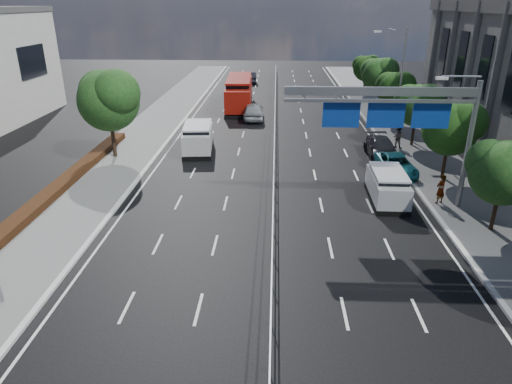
{
  "coord_description": "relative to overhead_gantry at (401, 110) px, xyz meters",
  "views": [
    {
      "loc": [
        0.04,
        -14.35,
        10.97
      ],
      "look_at": [
        -0.84,
        6.06,
        2.4
      ],
      "focal_mm": 32.0,
      "sensor_mm": 36.0,
      "label": 1
    }
  ],
  "objects": [
    {
      "name": "overhead_gantry",
      "position": [
        0.0,
        0.0,
        0.0
      ],
      "size": [
        10.24,
        0.38,
        7.45
      ],
      "color": "gray",
      "rests_on": "ground"
    },
    {
      "name": "white_minivan",
      "position": [
        -12.72,
        9.91,
        -4.54
      ],
      "size": [
        2.64,
        5.2,
        2.18
      ],
      "rotation": [
        0.0,
        0.0,
        0.1
      ],
      "color": "black",
      "rests_on": "ground"
    },
    {
      "name": "parked_car_dark",
      "position": [
        1.35,
        8.95,
        -4.89
      ],
      "size": [
        2.08,
        4.98,
        1.44
      ],
      "primitive_type": "imported",
      "rotation": [
        0.0,
        0.0,
        0.01
      ],
      "color": "black",
      "rests_on": "ground"
    },
    {
      "name": "silver_minivan",
      "position": [
        -0.04,
        0.75,
        -4.69
      ],
      "size": [
        2.03,
        4.55,
        1.87
      ],
      "rotation": [
        0.0,
        0.0,
        -0.03
      ],
      "color": "black",
      "rests_on": "ground"
    },
    {
      "name": "far_tree_h",
      "position": [
        4.5,
        34.43,
        -2.18
      ],
      "size": [
        3.41,
        3.18,
        4.91
      ],
      "color": "black",
      "rests_on": "ground"
    },
    {
      "name": "near_car_dark",
      "position": [
        -10.42,
        42.98,
        -4.87
      ],
      "size": [
        2.0,
        4.61,
        1.48
      ],
      "primitive_type": "imported",
      "rotation": [
        0.0,
        0.0,
        3.24
      ],
      "color": "black",
      "rests_on": "ground"
    },
    {
      "name": "hedge_near",
      "position": [
        -20.04,
        -5.05,
        -5.25
      ],
      "size": [
        1.0,
        36.0,
        0.44
      ],
      "primitive_type": "cube",
      "color": "black",
      "rests_on": "sidewalk_near"
    },
    {
      "name": "ground",
      "position": [
        -6.74,
        -10.05,
        -5.61
      ],
      "size": [
        160.0,
        160.0,
        0.0
      ],
      "primitive_type": "plane",
      "color": "black",
      "rests_on": "ground"
    },
    {
      "name": "far_tree_g",
      "position": [
        4.51,
        26.92,
        -1.85
      ],
      "size": [
        3.96,
        3.69,
        5.45
      ],
      "color": "black",
      "rests_on": "ground"
    },
    {
      "name": "far_tree_f",
      "position": [
        4.5,
        19.43,
        -2.12
      ],
      "size": [
        3.52,
        3.28,
        5.02
      ],
      "color": "black",
      "rests_on": "ground"
    },
    {
      "name": "far_tree_c",
      "position": [
        4.5,
        -3.07,
        -2.18
      ],
      "size": [
        3.52,
        3.28,
        4.94
      ],
      "color": "black",
      "rests_on": "ground"
    },
    {
      "name": "kerb_near",
      "position": [
        -15.74,
        -10.05,
        -5.54
      ],
      "size": [
        0.25,
        140.0,
        0.15
      ],
      "primitive_type": "cube",
      "color": "silver",
      "rests_on": "ground"
    },
    {
      "name": "red_bus",
      "position": [
        -10.71,
        25.97,
        -3.87
      ],
      "size": [
        3.06,
        11.25,
        3.33
      ],
      "rotation": [
        0.0,
        0.0,
        0.04
      ],
      "color": "black",
      "rests_on": "ground"
    },
    {
      "name": "far_tree_d",
      "position": [
        4.51,
        4.42,
        -1.92
      ],
      "size": [
        3.85,
        3.59,
        5.34
      ],
      "color": "black",
      "rests_on": "ground"
    },
    {
      "name": "streetlight_far",
      "position": [
        3.76,
        15.95,
        -0.4
      ],
      "size": [
        2.78,
        2.4,
        9.0
      ],
      "color": "gray",
      "rests_on": "ground"
    },
    {
      "name": "near_tree_back",
      "position": [
        -18.68,
        7.92,
        -1.0
      ],
      "size": [
        4.84,
        4.51,
        6.69
      ],
      "color": "black",
      "rests_on": "ground"
    },
    {
      "name": "far_tree_e",
      "position": [
        4.51,
        11.93,
        -2.05
      ],
      "size": [
        3.63,
        3.38,
        5.13
      ],
      "color": "black",
      "rests_on": "ground"
    },
    {
      "name": "median_fence",
      "position": [
        -6.74,
        12.45,
        -5.08
      ],
      "size": [
        0.05,
        85.0,
        1.02
      ],
      "color": "silver",
      "rests_on": "ground"
    },
    {
      "name": "kerb_far",
      "position": [
        2.26,
        -10.05,
        -5.54
      ],
      "size": [
        0.25,
        140.0,
        0.15
      ],
      "primitive_type": "cube",
      "color": "silver",
      "rests_on": "ground"
    },
    {
      "name": "parked_car_teal",
      "position": [
        1.56,
        5.35,
        -4.95
      ],
      "size": [
        2.36,
        4.82,
        1.32
      ],
      "primitive_type": "imported",
      "rotation": [
        0.0,
        0.0,
        0.04
      ],
      "color": "#196672",
      "rests_on": "ground"
    },
    {
      "name": "pedestrian_b",
      "position": [
        3.07,
        11.08,
        -4.64
      ],
      "size": [
        1.01,
        0.95,
        1.66
      ],
      "primitive_type": "imported",
      "rotation": [
        0.0,
        0.0,
        2.6
      ],
      "color": "gray",
      "rests_on": "sidewalk_far"
    },
    {
      "name": "pedestrian_a",
      "position": [
        2.86,
        0.2,
        -4.59
      ],
      "size": [
        0.76,
        0.68,
        1.75
      ],
      "primitive_type": "imported",
      "rotation": [
        0.0,
        0.0,
        3.65
      ],
      "color": "gray",
      "rests_on": "sidewalk_far"
    },
    {
      "name": "near_car_silver",
      "position": [
        -8.89,
        20.7,
        -4.77
      ],
      "size": [
        2.19,
        4.99,
        1.67
      ],
      "primitive_type": "imported",
      "rotation": [
        0.0,
        0.0,
        3.19
      ],
      "color": "#999CA0",
      "rests_on": "ground"
    }
  ]
}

